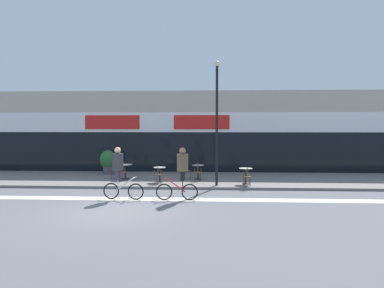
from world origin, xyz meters
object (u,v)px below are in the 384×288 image
Objects in this scene: cyclist_1 at (181,169)px; cafe_chair_0_side at (113,169)px; bistro_table_0 at (125,168)px; bistro_table_2 at (198,169)px; cafe_chair_0_near at (122,171)px; bistro_table_1 at (160,172)px; cafe_chair_1_near at (158,173)px; lamp_post at (217,115)px; planter_pot at (108,161)px; cafe_chair_3_near at (247,175)px; cafe_chair_2_side at (186,169)px; cafe_chair_2_near at (198,171)px; cyclist_0 at (119,169)px; bistro_table_3 at (246,173)px.

cafe_chair_0_side is at bearing -51.09° from cyclist_1.
bistro_table_2 is at bearing 2.08° from bistro_table_0.
bistro_table_2 is at bearing -73.83° from cafe_chair_0_near.
cafe_chair_1_near is at bearing -89.12° from bistro_table_1.
cafe_chair_0_side is (-0.62, 0.63, 0.00)m from cafe_chair_0_near.
cyclist_1 is (-1.42, -2.98, -2.21)m from lamp_post.
planter_pot reaches higher than bistro_table_2.
cyclist_1 reaches higher than bistro_table_2.
lamp_post is (4.77, -1.78, 2.75)m from bistro_table_0.
cafe_chair_3_near is at bearing -14.00° from bistro_table_1.
cafe_chair_2_side is 3.64m from cafe_chair_3_near.
cafe_chair_2_side is at bearing -179.17° from bistro_table_2.
cafe_chair_0_side is at bearing 69.79° from cafe_chair_3_near.
bistro_table_1 is 1.97m from cafe_chair_0_near.
cyclist_1 is at bearing -95.09° from cafe_chair_2_side.
cafe_chair_2_near is at bearing -89.53° from bistro_table_2.
cafe_chair_1_near is at bearing -67.63° from cyclist_1.
bistro_table_2 is 0.83× the size of cafe_chair_2_near.
lamp_post is at bearing -102.31° from cafe_chair_1_near.
cafe_chair_2_side is 4.93m from cyclist_1.
cafe_chair_0_near is 1.00× the size of cafe_chair_2_side.
cafe_chair_0_near reaches higher than bistro_table_1.
bistro_table_2 is at bearing 44.23° from cafe_chair_3_near.
bistro_table_0 is at bearing 44.75° from cafe_chair_1_near.
lamp_post is (0.94, -1.29, 2.80)m from cafe_chair_2_near.
lamp_post is 2.78× the size of cyclist_0.
cafe_chair_2_near is 0.66× the size of planter_pot.
cafe_chair_1_near is 2.07m from cafe_chair_2_side.
bistro_table_0 is 1.05× the size of bistro_table_1.
cafe_chair_0_side is at bearing 52.00° from cafe_chair_1_near.
cafe_chair_0_near is at bearing 58.03° from cafe_chair_1_near.
cyclist_0 is at bearing 141.06° from cafe_chair_2_near.
cafe_chair_1_near is at bearing -177.33° from bistro_table_3.
bistro_table_3 is 0.85× the size of cafe_chair_2_near.
bistro_table_0 is 6.31m from bistro_table_3.
cyclist_0 is (2.33, -6.67, 0.36)m from planter_pot.
lamp_post is at bearing -116.44° from cyclist_1.
planter_pot is at bearing 118.34° from cafe_chair_0_side.
cyclist_0 is (-1.09, -3.18, 0.59)m from cafe_chair_1_near.
bistro_table_3 is 0.85× the size of cafe_chair_0_side.
cafe_chair_2_side is 0.66× the size of planter_pot.
bistro_table_2 is 0.36× the size of cyclist_1.
cyclist_1 reaches higher than bistro_table_1.
lamp_post is at bearing 78.58° from cafe_chair_3_near.
cafe_chair_0_side reaches higher than bistro_table_0.
cafe_chair_2_side is at bearing 68.67° from cyclist_0.
bistro_table_0 is 4.82m from cyclist_0.
cyclist_1 is (4.81, -6.72, 0.36)m from planter_pot.
planter_pot reaches higher than bistro_table_1.
cyclist_0 is (-2.96, -4.85, 0.58)m from bistro_table_2.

